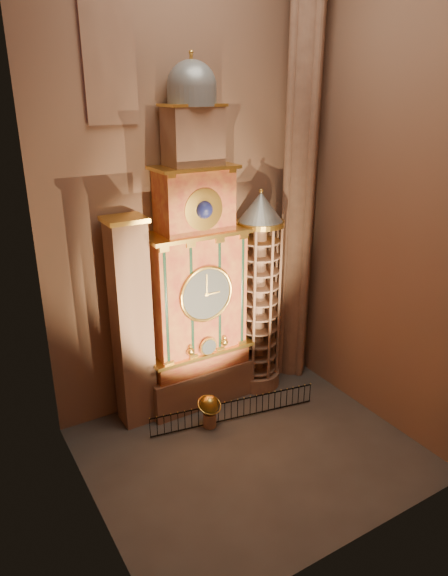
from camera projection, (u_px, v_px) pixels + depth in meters
floor at (251, 451)px, 23.17m from camera, size 14.00×14.00×0.00m
wall_back at (184, 187)px, 23.98m from camera, size 22.00×0.00×22.00m
wall_left at (69, 238)px, 15.83m from camera, size 0.00×22.00×22.00m
wall_right at (388, 193)px, 22.54m from camera, size 0.00×22.00×22.00m
astronomical_clock at (196, 280)px, 24.72m from camera, size 5.60×2.41×16.70m
portrait_tower at (132, 324)px, 23.66m from camera, size 1.80×1.60×10.20m
stair_turret at (258, 295)px, 26.70m from camera, size 2.50×2.50×10.80m
gothic_pier at (300, 179)px, 26.10m from camera, size 2.04×2.04×22.00m
stained_glass_window at (109, 56)px, 20.38m from camera, size 2.20×0.14×5.20m
celestial_globe at (210, 408)px, 24.55m from camera, size 1.27×1.21×1.70m
iron_railing at (234, 410)px, 25.20m from camera, size 8.32×1.55×1.05m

